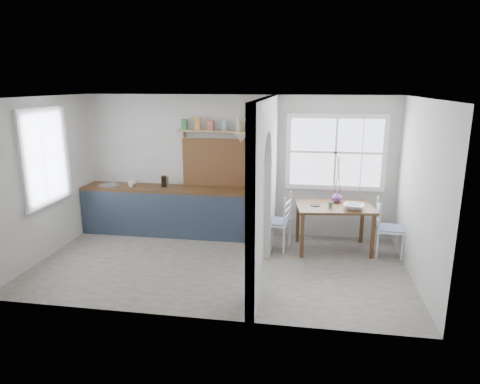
# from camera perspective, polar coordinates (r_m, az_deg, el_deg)

# --- Properties ---
(floor) EXTENTS (5.80, 3.20, 0.01)m
(floor) POSITION_cam_1_polar(r_m,az_deg,el_deg) (6.89, -2.71, -9.65)
(floor) COLOR #9D9388
(floor) RESTS_ON ground
(ceiling) EXTENTS (5.80, 3.20, 0.01)m
(ceiling) POSITION_cam_1_polar(r_m,az_deg,el_deg) (6.30, -2.99, 12.49)
(ceiling) COLOR silver
(ceiling) RESTS_ON walls
(walls) EXTENTS (5.81, 3.21, 2.60)m
(walls) POSITION_cam_1_polar(r_m,az_deg,el_deg) (6.48, -2.84, 0.92)
(walls) COLOR silver
(walls) RESTS_ON floor
(partition) EXTENTS (0.12, 3.20, 2.60)m
(partition) POSITION_cam_1_polar(r_m,az_deg,el_deg) (6.39, 3.40, 2.12)
(partition) COLOR silver
(partition) RESTS_ON floor
(kitchen_window) EXTENTS (0.10, 1.16, 1.50)m
(kitchen_window) POSITION_cam_1_polar(r_m,az_deg,el_deg) (7.54, -24.80, 4.24)
(kitchen_window) COLOR white
(kitchen_window) RESTS_ON walls
(nook_window) EXTENTS (1.76, 0.10, 1.30)m
(nook_window) POSITION_cam_1_polar(r_m,az_deg,el_deg) (7.83, 12.64, 5.17)
(nook_window) COLOR white
(nook_window) RESTS_ON walls
(counter) EXTENTS (3.50, 0.60, 0.90)m
(counter) POSITION_cam_1_polar(r_m,az_deg,el_deg) (8.22, -8.57, -2.40)
(counter) COLOR brown
(counter) RESTS_ON floor
(sink) EXTENTS (0.40, 0.40, 0.02)m
(sink) POSITION_cam_1_polar(r_m,az_deg,el_deg) (8.57, -17.05, 0.81)
(sink) COLOR silver
(sink) RESTS_ON counter
(backsplash) EXTENTS (1.65, 0.03, 0.90)m
(backsplash) POSITION_cam_1_polar(r_m,az_deg,el_deg) (8.02, -1.94, 3.90)
(backsplash) COLOR brown
(backsplash) RESTS_ON walls
(shelf) EXTENTS (1.75, 0.20, 0.21)m
(shelf) POSITION_cam_1_polar(r_m,az_deg,el_deg) (7.84, -2.10, 8.48)
(shelf) COLOR #A87E4D
(shelf) RESTS_ON walls
(pendant_lamp) EXTENTS (0.26, 0.26, 0.16)m
(pendant_lamp) POSITION_cam_1_polar(r_m,az_deg,el_deg) (7.46, 0.09, 7.25)
(pendant_lamp) COLOR white
(pendant_lamp) RESTS_ON ceiling
(utensil_rail) EXTENTS (0.02, 0.50, 0.02)m
(utensil_rail) POSITION_cam_1_polar(r_m,az_deg,el_deg) (7.22, 3.38, 3.53)
(utensil_rail) COLOR silver
(utensil_rail) RESTS_ON partition
(dining_table) EXTENTS (1.36, 1.00, 0.79)m
(dining_table) POSITION_cam_1_polar(r_m,az_deg,el_deg) (7.51, 12.36, -4.69)
(dining_table) COLOR brown
(dining_table) RESTS_ON floor
(chair_left) EXTENTS (0.53, 0.53, 0.99)m
(chair_left) POSITION_cam_1_polar(r_m,az_deg,el_deg) (7.40, 4.76, -3.88)
(chair_left) COLOR white
(chair_left) RESTS_ON floor
(chair_right) EXTENTS (0.45, 0.45, 0.94)m
(chair_right) POSITION_cam_1_polar(r_m,az_deg,el_deg) (7.52, 19.30, -4.55)
(chair_right) COLOR white
(chair_right) RESTS_ON floor
(kettle) EXTENTS (0.23, 0.19, 0.25)m
(kettle) POSITION_cam_1_polar(r_m,az_deg,el_deg) (7.70, 1.61, 1.00)
(kettle) COLOR silver
(kettle) RESTS_ON counter
(mug_a) EXTENTS (0.14, 0.14, 0.11)m
(mug_a) POSITION_cam_1_polar(r_m,az_deg,el_deg) (8.31, -14.35, 1.03)
(mug_a) COLOR white
(mug_a) RESTS_ON counter
(mug_b) EXTENTS (0.14, 0.14, 0.09)m
(mug_b) POSITION_cam_1_polar(r_m,az_deg,el_deg) (8.46, -13.87, 1.25)
(mug_b) COLOR silver
(mug_b) RESTS_ON counter
(knife_block) EXTENTS (0.12, 0.15, 0.20)m
(knife_block) POSITION_cam_1_polar(r_m,az_deg,el_deg) (8.19, -10.10, 1.41)
(knife_block) COLOR black
(knife_block) RESTS_ON counter
(jar) EXTENTS (0.14, 0.14, 0.18)m
(jar) POSITION_cam_1_polar(r_m,az_deg,el_deg) (8.23, -9.88, 1.42)
(jar) COLOR #72644C
(jar) RESTS_ON counter
(towel_magenta) EXTENTS (0.02, 0.03, 0.50)m
(towel_magenta) POSITION_cam_1_polar(r_m,az_deg,el_deg) (7.62, 3.10, -5.05)
(towel_magenta) COLOR #DC1D5D
(towel_magenta) RESTS_ON counter
(towel_orange) EXTENTS (0.02, 0.03, 0.54)m
(towel_orange) POSITION_cam_1_polar(r_m,az_deg,el_deg) (7.60, 3.07, -5.30)
(towel_orange) COLOR #F05006
(towel_orange) RESTS_ON counter
(bowl) EXTENTS (0.40, 0.40, 0.08)m
(bowl) POSITION_cam_1_polar(r_m,az_deg,el_deg) (7.27, 14.94, -1.87)
(bowl) COLOR white
(bowl) RESTS_ON dining_table
(table_cup) EXTENTS (0.10, 0.10, 0.08)m
(table_cup) POSITION_cam_1_polar(r_m,az_deg,el_deg) (7.29, 11.99, -1.65)
(table_cup) COLOR #5C9F65
(table_cup) RESTS_ON dining_table
(plate) EXTENTS (0.21, 0.21, 0.01)m
(plate) POSITION_cam_1_polar(r_m,az_deg,el_deg) (7.34, 10.04, -1.74)
(plate) COLOR black
(plate) RESTS_ON dining_table
(vase) EXTENTS (0.24, 0.24, 0.19)m
(vase) POSITION_cam_1_polar(r_m,az_deg,el_deg) (7.61, 12.83, -0.61)
(vase) COLOR #713F84
(vase) RESTS_ON dining_table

